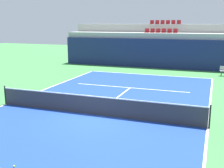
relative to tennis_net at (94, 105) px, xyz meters
The scene contains 14 objects.
ground_plane 0.51m from the tennis_net, ahead, with size 80.00×80.00×0.00m, color #387A3D.
court_surface 0.50m from the tennis_net, ahead, with size 11.00×24.00×0.01m, color navy.
baseline_far 11.96m from the tennis_net, 90.00° to the left, with size 11.00×0.10×0.00m, color white.
sideline_left 5.47m from the tennis_net, behind, with size 0.10×24.00×0.00m, color white.
sideline_right 5.47m from the tennis_net, ahead, with size 0.10×24.00×0.00m, color white.
service_line_far 6.42m from the tennis_net, 90.00° to the left, with size 8.26×0.10×0.00m, color white.
centre_service_line 3.24m from the tennis_net, 90.00° to the left, with size 0.10×6.40×0.00m, color white.
back_wall 16.00m from the tennis_net, 90.00° to the left, with size 20.37×0.30×2.95m, color navy.
stands_tier_lower 17.37m from the tennis_net, 90.00° to the left, with size 20.37×2.40×3.52m, color #9E9E99.
stands_tier_upper 19.79m from the tennis_net, 90.00° to the left, with size 20.37×2.40×4.40m, color #9E9E99.
seating_row_lower 17.70m from the tennis_net, 90.00° to the left, with size 3.43×0.44×0.44m.
seating_row_upper 20.22m from the tennis_net, 90.00° to the left, with size 3.43×0.44×0.44m.
tennis_net is the anchor object (origin of this frame).
tennis_ball_0 5.79m from the tennis_net, 92.84° to the right, with size 0.07×0.07×0.07m, color #CCE033.
Camera 1 is at (5.53, -12.48, 4.55)m, focal length 45.36 mm.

